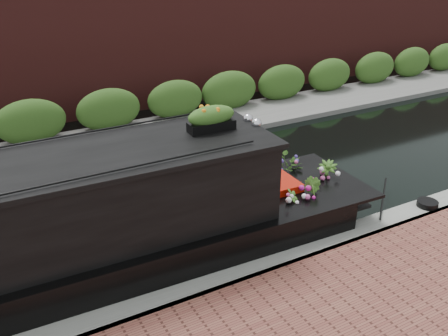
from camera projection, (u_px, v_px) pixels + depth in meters
ground at (176, 201)px, 11.60m from camera, size 80.00×80.00×0.00m
near_bank_coping at (250, 277)px, 8.99m from camera, size 40.00×0.60×0.50m
far_bank_path at (118, 142)px, 14.93m from camera, size 40.00×2.40×0.34m
far_hedge at (109, 133)px, 15.65m from camera, size 40.00×1.10×2.80m
far_brick_wall at (91, 114)px, 17.31m from camera, size 40.00×1.00×8.00m
narrowboat at (15, 254)px, 8.08m from camera, size 13.17×2.72×3.09m
rope_fender at (341, 195)px, 11.46m from camera, size 0.37×0.41×0.37m
coiled_mooring_rope at (427, 204)px, 10.84m from camera, size 0.45×0.45×0.12m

